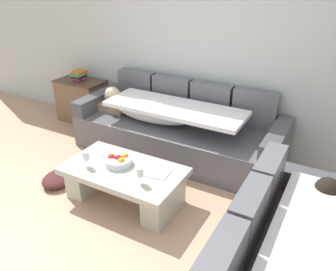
{
  "coord_description": "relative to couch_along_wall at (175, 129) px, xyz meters",
  "views": [
    {
      "loc": [
        1.67,
        -1.82,
        2.2
      ],
      "look_at": [
        0.08,
        1.05,
        0.55
      ],
      "focal_mm": 36.72,
      "sensor_mm": 36.0,
      "label": 1
    }
  ],
  "objects": [
    {
      "name": "book_stack_on_cabinet",
      "position": [
        -1.72,
        0.22,
        0.39
      ],
      "size": [
        0.18,
        0.23,
        0.14
      ],
      "color": "#72337F",
      "rests_on": "side_cabinet"
    },
    {
      "name": "crumpled_garment",
      "position": [
        -0.81,
        -1.25,
        -0.27
      ],
      "size": [
        0.37,
        0.44,
        0.12
      ],
      "primitive_type": "ellipsoid",
      "rotation": [
        0.0,
        0.0,
        1.7
      ],
      "color": "#4C2323",
      "rests_on": "ground_plane"
    },
    {
      "name": "wine_glass_near_right",
      "position": [
        0.31,
        -1.26,
        0.17
      ],
      "size": [
        0.07,
        0.07,
        0.17
      ],
      "color": "silver",
      "rests_on": "coffee_table"
    },
    {
      "name": "open_magazine",
      "position": [
        0.33,
        -1.04,
        0.06
      ],
      "size": [
        0.3,
        0.24,
        0.01
      ],
      "primitive_type": "cube",
      "rotation": [
        0.0,
        0.0,
        0.11
      ],
      "color": "white",
      "rests_on": "coffee_table"
    },
    {
      "name": "fruit_bowl",
      "position": [
        -0.07,
        -1.09,
        0.1
      ],
      "size": [
        0.28,
        0.28,
        0.1
      ],
      "color": "silver",
      "rests_on": "coffee_table"
    },
    {
      "name": "coffee_table",
      "position": [
        0.02,
        -1.13,
        -0.09
      ],
      "size": [
        1.2,
        0.68,
        0.38
      ],
      "color": "#B5B7A4",
      "rests_on": "ground_plane"
    },
    {
      "name": "wine_glass_near_left",
      "position": [
        -0.32,
        -1.27,
        0.17
      ],
      "size": [
        0.07,
        0.07,
        0.17
      ],
      "color": "silver",
      "rests_on": "coffee_table"
    },
    {
      "name": "side_cabinet",
      "position": [
        -1.72,
        0.22,
        -0.01
      ],
      "size": [
        0.72,
        0.44,
        0.64
      ],
      "color": "brown",
      "rests_on": "ground_plane"
    },
    {
      "name": "back_wall",
      "position": [
        0.14,
        0.52,
        1.02
      ],
      "size": [
        9.0,
        0.1,
        2.7
      ],
      "primitive_type": "cube",
      "color": "#BBC3BE",
      "rests_on": "ground_plane"
    },
    {
      "name": "couch_along_wall",
      "position": [
        0.0,
        0.0,
        0.0
      ],
      "size": [
        2.6,
        0.92,
        0.88
      ],
      "color": "#59595F",
      "rests_on": "ground_plane"
    },
    {
      "name": "ground_plane",
      "position": [
        0.14,
        -1.63,
        -0.33
      ],
      "size": [
        14.0,
        14.0,
        0.0
      ],
      "primitive_type": "plane",
      "color": "tan"
    }
  ]
}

